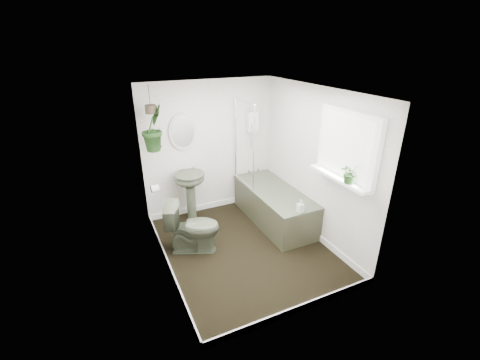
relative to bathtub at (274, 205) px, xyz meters
name	(u,v)px	position (x,y,z in m)	size (l,w,h in m)	color
floor	(244,248)	(-0.80, -0.50, -0.30)	(2.30, 2.80, 0.02)	black
ceiling	(245,90)	(-0.80, -0.50, 2.02)	(2.30, 2.80, 0.02)	white
wall_back	(209,148)	(-0.80, 0.91, 0.86)	(2.30, 0.02, 2.30)	white
wall_front	(306,228)	(-0.80, -1.91, 0.86)	(2.30, 0.02, 2.30)	white
wall_left	(159,193)	(-1.96, -0.50, 0.86)	(0.02, 2.80, 2.30)	white
wall_right	(314,164)	(0.36, -0.50, 0.86)	(0.02, 2.80, 2.30)	white
skirting	(244,245)	(-0.80, -0.50, -0.24)	(2.30, 2.80, 0.10)	white
bathtub	(274,205)	(0.00, 0.00, 0.00)	(0.72, 1.72, 0.58)	#434B38
bath_screen	(244,144)	(-0.33, 0.49, 0.99)	(0.04, 0.72, 1.40)	silver
shower_box	(253,122)	(0.00, 0.84, 1.26)	(0.20, 0.10, 0.35)	white
oval_mirror	(183,132)	(-1.25, 0.87, 1.21)	(0.46, 0.03, 0.62)	beige
wall_sconce	(159,141)	(-1.65, 0.86, 1.11)	(0.04, 0.04, 0.22)	black
toilet_roll_holder	(155,189)	(-1.90, 0.20, 0.61)	(0.11, 0.11, 0.11)	white
window_recess	(348,146)	(0.29, -1.20, 1.36)	(0.08, 1.00, 0.90)	white
window_sill	(339,178)	(0.22, -1.20, 0.94)	(0.18, 1.00, 0.04)	white
window_blinds	(345,147)	(0.24, -1.20, 1.36)	(0.01, 0.86, 0.76)	white
toilet	(193,227)	(-1.49, -0.22, 0.09)	(0.43, 0.75, 0.77)	#434B38
pedestal_sink	(191,196)	(-1.25, 0.66, 0.14)	(0.50, 0.43, 0.85)	#434B38
sill_plant	(350,173)	(0.19, -1.41, 1.09)	(0.24, 0.21, 0.27)	black
hanging_plant	(153,128)	(-1.77, 0.58, 1.40)	(0.37, 0.30, 0.67)	black
soap_bottle	(300,206)	(-0.04, -0.79, 0.39)	(0.09, 0.09, 0.19)	#332F2F
hanging_pot	(151,109)	(-1.77, 0.58, 1.67)	(0.16, 0.16, 0.12)	#382B21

